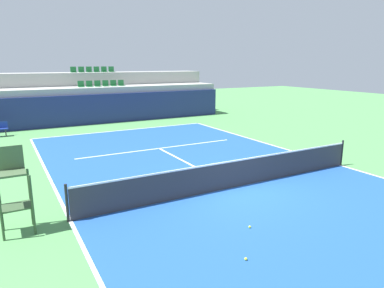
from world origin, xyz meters
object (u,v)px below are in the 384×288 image
at_px(umpire_chair, 14,187).
at_px(tennis_ball_0, 250,227).
at_px(tennis_net, 234,173).
at_px(tennis_ball_1, 246,259).

xyz_separation_m(umpire_chair, tennis_ball_0, (5.25, -2.75, -1.14)).
bearing_deg(tennis_net, umpire_chair, 179.52).
height_order(tennis_net, tennis_ball_0, tennis_net).
distance_m(tennis_ball_0, tennis_ball_1, 1.55).
distance_m(umpire_chair, tennis_ball_1, 5.87).
bearing_deg(tennis_ball_1, tennis_net, 57.34).
height_order(umpire_chair, tennis_ball_0, umpire_chair).
bearing_deg(umpire_chair, tennis_net, -0.48).
distance_m(tennis_net, tennis_ball_0, 3.09).
distance_m(tennis_net, umpire_chair, 6.73).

